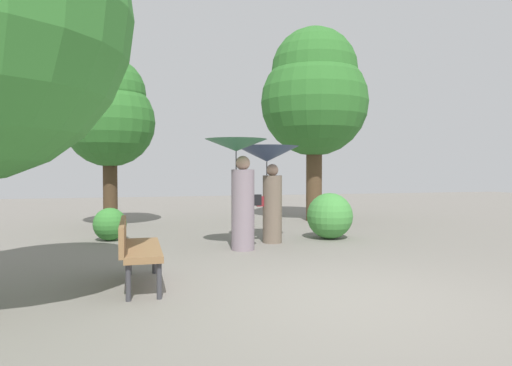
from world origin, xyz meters
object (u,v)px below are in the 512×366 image
Objects in this scene: person_right at (268,170)px; park_bench at (136,246)px; person_left at (240,176)px; tree_mid_left at (110,113)px; tree_near_right at (314,93)px.

park_bench is (-2.58, -2.85, -0.95)m from person_right.
person_left is 4.97m from tree_mid_left.
park_bench is 8.57m from tree_near_right.
person_left is 5.60m from tree_near_right.
park_bench is 0.27× the size of tree_near_right.
person_left is 2.99m from park_bench.
tree_mid_left reaches higher than person_right.
tree_mid_left is (-5.53, -0.03, -0.75)m from tree_near_right.
tree_near_right is at bearing 0.32° from tree_mid_left.
tree_near_right is (2.35, 3.43, 2.17)m from person_right.
tree_near_right reaches higher than person_left.
person_right is 1.29× the size of park_bench.
person_right is at bearing -124.40° from tree_near_right.
tree_mid_left reaches higher than park_bench.
tree_near_right is 5.58m from tree_mid_left.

